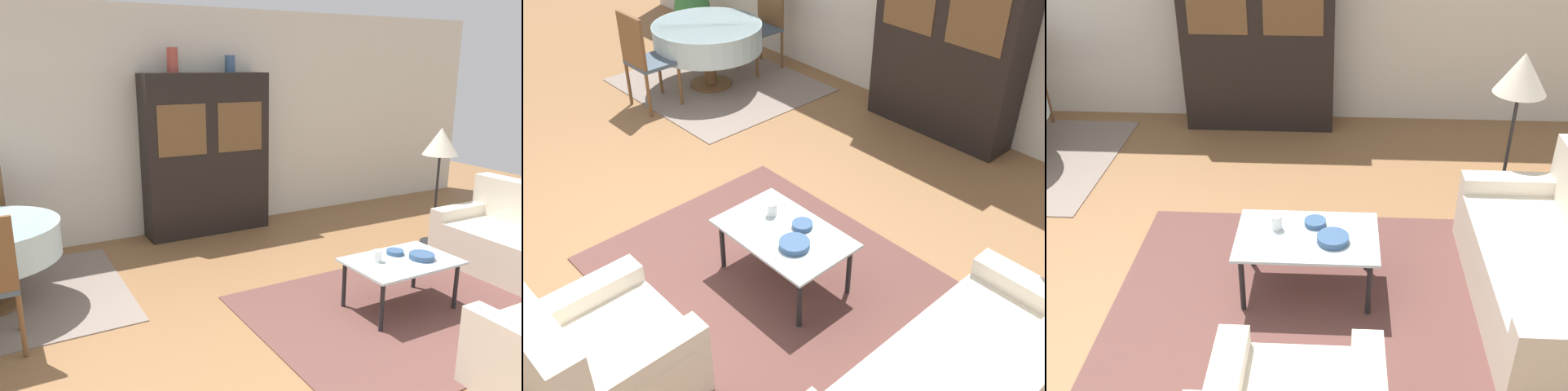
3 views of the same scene
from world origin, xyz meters
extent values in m
plane|color=brown|center=(0.00, 0.00, 0.00)|extent=(14.00, 14.00, 0.00)
cube|color=beige|center=(0.00, 3.63, 1.35)|extent=(10.00, 0.06, 2.70)
cube|color=brown|center=(1.13, 0.58, 0.01)|extent=(2.55, 1.98, 0.01)
cube|color=beige|center=(2.68, 1.33, 0.49)|extent=(0.85, 0.16, 0.12)
cylinder|color=black|center=(0.74, 0.42, 0.22)|extent=(0.04, 0.04, 0.41)
cylinder|color=black|center=(1.55, 0.42, 0.22)|extent=(0.04, 0.04, 0.41)
cylinder|color=black|center=(0.74, 0.89, 0.22)|extent=(0.04, 0.04, 0.41)
cylinder|color=black|center=(1.55, 0.89, 0.22)|extent=(0.04, 0.04, 0.41)
cube|color=silver|center=(1.14, 0.65, 0.43)|extent=(0.93, 0.60, 0.02)
cube|color=black|center=(0.51, 3.38, 0.97)|extent=(1.52, 0.39, 1.94)
cube|color=brown|center=(0.15, 3.18, 1.31)|extent=(0.58, 0.01, 0.58)
cube|color=brown|center=(0.88, 3.18, 1.31)|extent=(0.58, 0.01, 0.58)
cylinder|color=brown|center=(-1.74, 1.76, 0.25)|extent=(0.04, 0.04, 0.47)
cylinder|color=brown|center=(-1.74, 1.36, 0.25)|extent=(0.04, 0.04, 0.47)
cylinder|color=brown|center=(-1.74, 2.87, 0.25)|extent=(0.04, 0.04, 0.47)
cylinder|color=brown|center=(-1.74, 3.28, 0.25)|extent=(0.04, 0.04, 0.47)
cylinder|color=black|center=(2.66, 1.72, 0.01)|extent=(0.28, 0.28, 0.02)
cylinder|color=black|center=(2.66, 1.72, 0.55)|extent=(0.03, 0.03, 1.05)
cone|color=beige|center=(2.66, 1.72, 1.20)|extent=(0.39, 0.39, 0.30)
cylinder|color=white|center=(0.94, 0.73, 0.49)|extent=(0.07, 0.07, 0.10)
cylinder|color=#33517A|center=(1.31, 0.59, 0.47)|extent=(0.21, 0.21, 0.05)
cylinder|color=#33517A|center=(1.19, 0.79, 0.46)|extent=(0.15, 0.15, 0.04)
cylinder|color=#9E4238|center=(0.13, 3.38, 2.08)|extent=(0.13, 0.13, 0.28)
cylinder|color=#33517A|center=(0.85, 3.38, 2.04)|extent=(0.12, 0.12, 0.20)
camera|label=1|loc=(-1.79, -2.30, 2.04)|focal=35.00mm
camera|label=2|loc=(3.59, -1.60, 3.05)|focal=42.00mm
camera|label=3|loc=(1.31, -2.62, 2.72)|focal=42.00mm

